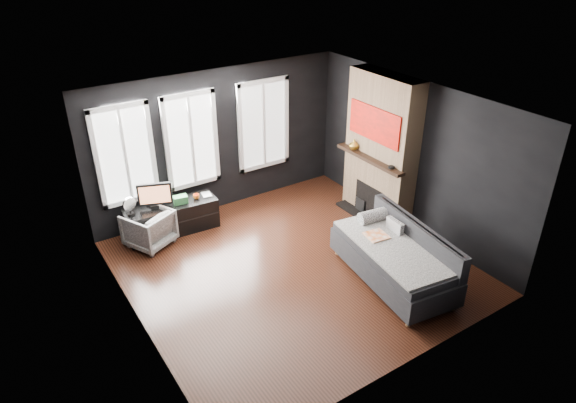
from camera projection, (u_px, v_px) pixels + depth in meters
floor at (293, 267)px, 8.32m from camera, size 5.00×5.00×0.00m
ceiling at (294, 107)px, 7.03m from camera, size 5.00×5.00×0.00m
wall_back at (219, 141)px, 9.51m from camera, size 5.00×0.02×2.70m
wall_left at (129, 244)px, 6.47m from camera, size 0.02×5.00×2.70m
wall_right at (413, 157)px, 8.88m from camera, size 0.02×5.00×2.70m
windows at (192, 91)px, 8.78m from camera, size 4.00×0.16×1.76m
fireplace at (381, 148)px, 9.23m from camera, size 0.70×1.62×2.70m
sofa at (393, 255)px, 7.82m from camera, size 1.36×2.28×0.93m
stripe_pillow at (394, 230)px, 8.07m from camera, size 0.10×0.34×0.34m
armchair at (149, 227)px, 8.75m from camera, size 0.90×0.88×0.71m
media_console at (172, 218)px, 9.15m from camera, size 1.65×0.61×0.56m
monitor at (155, 194)px, 8.80m from camera, size 0.60×0.34×0.53m
desk_fan at (130, 206)px, 8.63m from camera, size 0.29×0.29×0.34m
mug at (196, 196)px, 9.19m from camera, size 0.13×0.12×0.11m
book at (202, 190)px, 9.26m from camera, size 0.16×0.05×0.22m
storage_box at (180, 200)px, 9.05m from camera, size 0.27×0.19×0.13m
mantel_vase at (354, 145)px, 9.45m from camera, size 0.24×0.25×0.18m
mantel_clock at (391, 167)px, 8.75m from camera, size 0.12×0.12×0.04m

